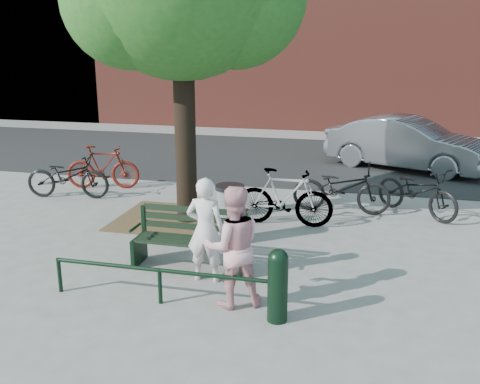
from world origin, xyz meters
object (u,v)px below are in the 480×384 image
(person_right, at_px, (233,247))
(bicycle_c, at_px, (341,188))
(litter_bin, at_px, (230,213))
(bollard, at_px, (278,283))
(person_left, at_px, (206,230))
(park_bench, at_px, (191,237))
(parked_car, at_px, (407,144))

(person_right, relative_size, bicycle_c, 0.83)
(litter_bin, height_order, bicycle_c, bicycle_c)
(bollard, bearing_deg, bicycle_c, 84.04)
(person_left, xyz_separation_m, person_right, (0.57, -0.64, 0.04))
(person_left, relative_size, litter_bin, 1.52)
(park_bench, distance_m, bollard, 2.10)
(person_left, xyz_separation_m, bicycle_c, (1.72, 3.80, -0.26))
(person_right, xyz_separation_m, parked_car, (2.66, 8.88, -0.10))
(bollard, bearing_deg, litter_bin, 116.80)
(person_right, xyz_separation_m, bollard, (0.65, -0.30, -0.31))
(person_right, relative_size, parked_car, 0.37)
(bicycle_c, height_order, parked_car, parked_car)
(person_right, bearing_deg, park_bench, -72.95)
(bollard, distance_m, litter_bin, 2.85)
(litter_bin, height_order, parked_car, parked_car)
(litter_bin, bearing_deg, park_bench, -104.75)
(person_left, bearing_deg, park_bench, -48.12)
(park_bench, xyz_separation_m, parked_car, (3.61, 7.82, 0.24))
(person_left, distance_m, litter_bin, 1.63)
(person_right, height_order, bollard, person_right)
(bollard, distance_m, parked_car, 9.40)
(bollard, height_order, bicycle_c, bicycle_c)
(litter_bin, bearing_deg, bicycle_c, 50.90)
(park_bench, relative_size, bollard, 1.82)
(person_right, height_order, litter_bin, person_right)
(parked_car, bearing_deg, park_bench, 178.18)
(park_bench, distance_m, person_right, 1.46)
(bollard, relative_size, bicycle_c, 0.48)
(person_left, relative_size, bollard, 1.63)
(litter_bin, bearing_deg, bollard, -63.20)
(bollard, bearing_deg, park_bench, 139.67)
(park_bench, xyz_separation_m, bicycle_c, (2.09, 3.38, 0.04))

